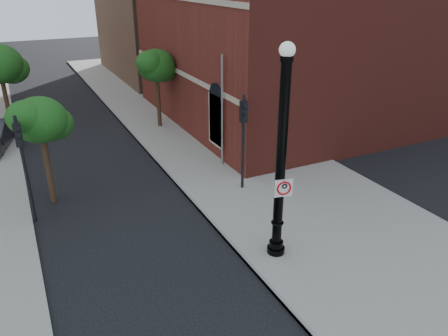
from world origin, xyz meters
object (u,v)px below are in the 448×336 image
lamppost (281,167)px  no_parking_sign (284,188)px  traffic_signal_right (244,128)px  traffic_signal_left (22,152)px

lamppost → no_parking_sign: lamppost is taller
lamppost → no_parking_sign: size_ratio=11.74×
no_parking_sign → traffic_signal_right: size_ratio=0.14×
lamppost → no_parking_sign: (0.04, -0.17, -0.63)m
lamppost → traffic_signal_right: 4.94m
lamppost → traffic_signal_left: lamppost is taller
no_parking_sign → traffic_signal_right: bearing=89.0°
traffic_signal_right → traffic_signal_left: bearing=165.3°
no_parking_sign → traffic_signal_left: traffic_signal_left is taller
traffic_signal_right → no_parking_sign: bearing=-111.0°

